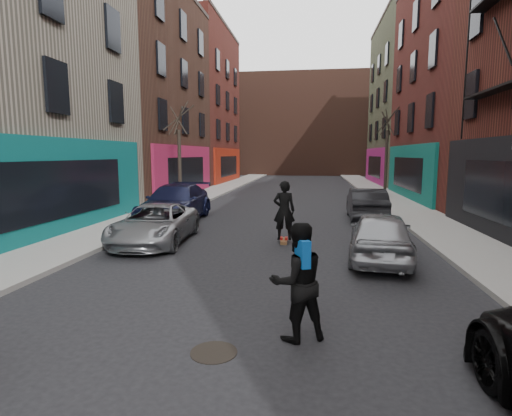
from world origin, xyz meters
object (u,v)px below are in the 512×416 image
(skateboard, at_px, (284,241))
(pedestrian, at_px, (297,281))
(parked_right_far, at_px, (380,235))
(parked_left_end, at_px, (175,203))
(tree_left_far, at_px, (179,146))
(parked_left_far, at_px, (155,224))
(tree_right_far, at_px, (387,145))
(skateboarder, at_px, (284,210))
(parked_right_end, at_px, (366,204))
(manhole, at_px, (214,352))

(skateboard, distance_m, pedestrian, 7.05)
(parked_right_far, distance_m, pedestrian, 5.53)
(parked_left_end, bearing_deg, skateboard, -37.33)
(skateboard, bearing_deg, pedestrian, -87.72)
(tree_left_far, relative_size, parked_left_far, 1.42)
(tree_right_far, height_order, pedestrian, tree_right_far)
(parked_left_end, bearing_deg, skateboarder, -37.33)
(parked_left_far, relative_size, parked_right_far, 1.13)
(parked_right_end, distance_m, manhole, 13.31)
(parked_right_end, height_order, manhole, parked_right_end)
(parked_right_end, distance_m, pedestrian, 12.38)
(skateboard, relative_size, pedestrian, 0.43)
(parked_left_far, relative_size, skateboard, 5.74)
(tree_right_far, xyz_separation_m, parked_left_end, (-10.80, -11.37, -2.73))
(parked_left_end, distance_m, skateboard, 6.21)
(skateboarder, xyz_separation_m, pedestrian, (0.71, -6.96, -0.14))
(tree_left_far, distance_m, skateboarder, 11.37)
(tree_right_far, distance_m, parked_right_end, 10.52)
(manhole, bearing_deg, skateboarder, 86.28)
(tree_right_far, height_order, parked_right_end, tree_right_far)
(pedestrian, bearing_deg, parked_left_end, -87.30)
(parked_right_far, relative_size, skateboarder, 2.07)
(parked_left_far, height_order, parked_left_end, parked_left_end)
(tree_right_far, xyz_separation_m, pedestrian, (-5.09, -21.93, -2.58))
(tree_left_far, xyz_separation_m, manhole, (6.11, -16.56, -3.37))
(tree_left_far, height_order, parked_left_far, tree_left_far)
(parked_right_far, relative_size, parked_right_end, 0.95)
(parked_right_end, xyz_separation_m, skateboard, (-3.30, -5.14, -0.66))
(tree_left_far, xyz_separation_m, skateboard, (6.61, -8.97, -3.33))
(parked_right_end, xyz_separation_m, pedestrian, (-2.60, -12.10, 0.24))
(parked_left_far, height_order, parked_right_far, parked_right_far)
(parked_right_far, height_order, skateboard, parked_right_far)
(skateboard, xyz_separation_m, skateboarder, (0.00, 0.00, 1.03))
(parked_right_far, relative_size, pedestrian, 2.17)
(parked_left_end, bearing_deg, parked_right_far, -36.56)
(skateboard, bearing_deg, manhole, -97.24)
(parked_right_end, height_order, pedestrian, pedestrian)
(tree_left_far, xyz_separation_m, parked_right_far, (9.40, -10.82, -2.69))
(parked_right_far, bearing_deg, parked_right_end, -87.32)
(parked_right_end, bearing_deg, skateboard, 58.54)
(parked_left_end, distance_m, pedestrian, 12.01)
(tree_left_far, xyz_separation_m, skateboarder, (6.61, -8.97, -2.30))
(parked_right_end, relative_size, manhole, 6.15)
(parked_left_end, relative_size, parked_right_end, 1.28)
(parked_left_end, xyz_separation_m, skateboarder, (5.01, -3.60, 0.28))
(tree_right_far, relative_size, parked_right_end, 1.58)
(tree_left_far, bearing_deg, parked_right_end, -21.12)
(parked_right_far, relative_size, skateboard, 5.09)
(tree_left_far, height_order, pedestrian, tree_left_far)
(skateboard, height_order, pedestrian, pedestrian)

